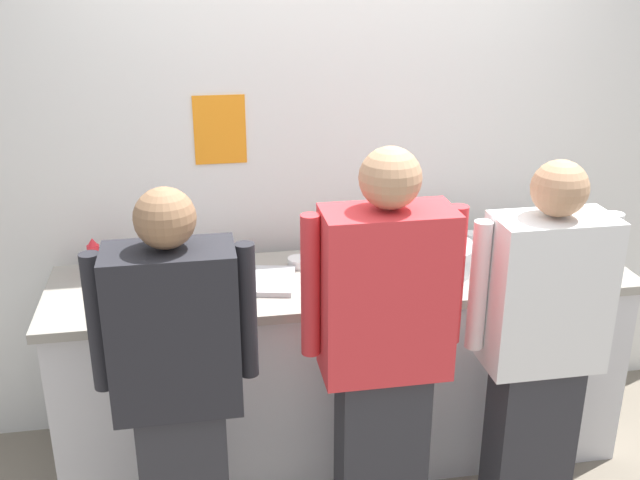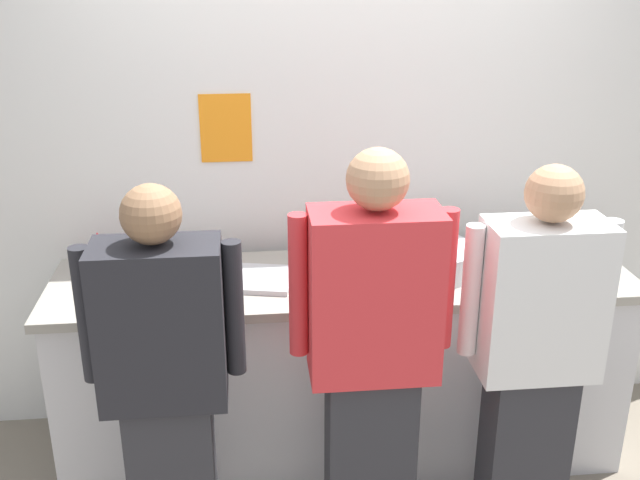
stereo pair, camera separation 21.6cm
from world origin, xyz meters
name	(u,v)px [view 1 (the left image)]	position (x,y,z in m)	size (l,w,h in m)	color
wall_back	(325,129)	(0.00, 0.82, 1.48)	(4.05, 0.11, 2.96)	silver
prep_counter	(343,366)	(0.00, 0.35, 0.46)	(2.58, 0.67, 0.92)	silver
chef_near_left	(178,387)	(-0.73, -0.29, 0.83)	(0.58, 0.24, 1.57)	#2D2D33
chef_center	(384,352)	(0.03, -0.26, 0.88)	(0.61, 0.24, 1.66)	#2D2D33
chef_far_right	(540,347)	(0.66, -0.25, 0.84)	(0.59, 0.24, 1.59)	#2D2D33
plate_stack_front	(530,249)	(0.91, 0.41, 0.97)	(0.19, 0.19, 0.08)	white
plate_stack_rear	(139,292)	(-0.88, 0.26, 0.96)	(0.20, 0.20, 0.07)	white
mixing_bowl_steel	(429,256)	(0.40, 0.36, 0.99)	(0.40, 0.40, 0.12)	#B7BABF
sheet_tray	(238,280)	(-0.47, 0.36, 0.94)	(0.48, 0.28, 0.02)	#B7BABF
squeeze_bottle_primary	(94,258)	(-1.09, 0.55, 1.01)	(0.05, 0.05, 0.18)	red
ramekin_red_sauce	(384,286)	(0.13, 0.16, 0.95)	(0.10, 0.10, 0.05)	white
ramekin_yellow_sauce	(299,262)	(-0.18, 0.50, 0.95)	(0.10, 0.10, 0.04)	white
ramekin_orange_sauce	(344,261)	(0.03, 0.47, 0.95)	(0.09, 0.09, 0.04)	white
deli_cup	(473,242)	(0.68, 0.54, 0.97)	(0.09, 0.09, 0.09)	white
chefs_knife	(503,273)	(0.71, 0.25, 0.93)	(0.28, 0.03, 0.02)	#B7BABF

